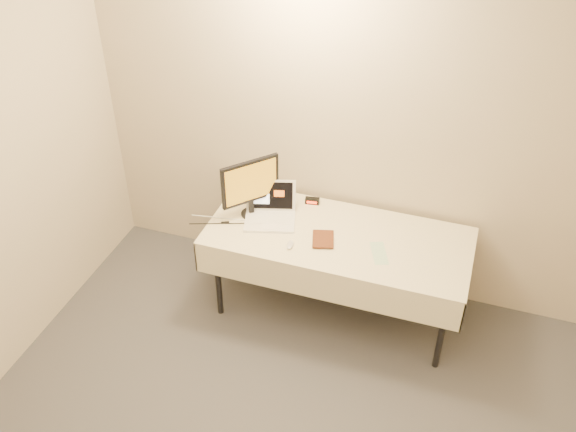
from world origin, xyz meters
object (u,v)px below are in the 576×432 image
(monitor, at_px, (250,184))
(table, at_px, (338,242))
(laptop, at_px, (270,211))
(book, at_px, (313,229))

(monitor, bearing_deg, table, -51.77)
(table, height_order, laptop, laptop)
(book, bearing_deg, monitor, 148.64)
(laptop, distance_m, book, 0.40)
(laptop, height_order, book, laptop)
(laptop, relative_size, monitor, 0.96)
(laptop, relative_size, book, 2.21)
(table, height_order, book, book)
(table, bearing_deg, book, -144.80)
(table, distance_m, laptop, 0.54)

